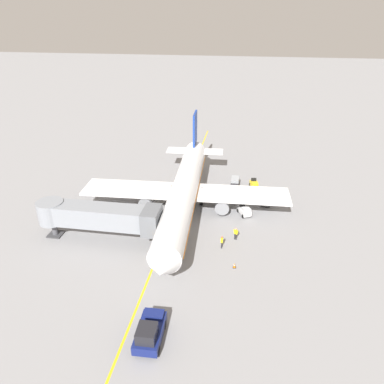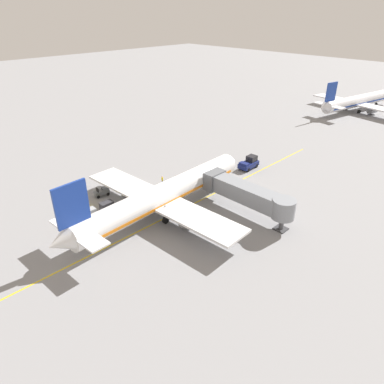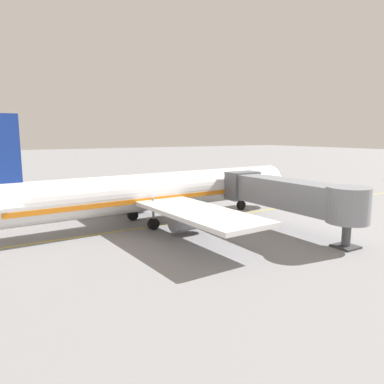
{
  "view_description": "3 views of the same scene",
  "coord_description": "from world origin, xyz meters",
  "px_view_note": "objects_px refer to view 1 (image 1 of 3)",
  "views": [
    {
      "loc": [
        -9.57,
        44.22,
        26.28
      ],
      "look_at": [
        -2.59,
        0.65,
        3.84
      ],
      "focal_mm": 33.57,
      "sensor_mm": 36.0,
      "label": 1
    },
    {
      "loc": [
        35.4,
        -31.22,
        28.87
      ],
      "look_at": [
        1.14,
        3.04,
        3.19
      ],
      "focal_mm": 32.94,
      "sensor_mm": 36.0,
      "label": 2
    },
    {
      "loc": [
        31.77,
        -16.94,
        9.01
      ],
      "look_at": [
        -0.97,
        3.06,
        2.89
      ],
      "focal_mm": 33.92,
      "sensor_mm": 36.0,
      "label": 3
    }
  ],
  "objects_px": {
    "jet_bridge": "(98,216)",
    "ground_crew_loader": "(236,233)",
    "baggage_cart_second_in_train": "(235,181)",
    "ground_crew_wing_walker": "(222,241)",
    "baggage_tug_lead": "(254,185)",
    "safety_cone_nose_left": "(234,265)",
    "baggage_tug_trailing": "(266,200)",
    "pushback_tractor": "(149,332)",
    "baggage_tug_spare": "(244,210)",
    "baggage_cart_front": "(234,190)",
    "parked_airliner": "(184,190)"
  },
  "relations": [
    {
      "from": "jet_bridge",
      "to": "ground_crew_loader",
      "type": "height_order",
      "value": "jet_bridge"
    },
    {
      "from": "baggage_cart_second_in_train",
      "to": "ground_crew_wing_walker",
      "type": "xyz_separation_m",
      "value": [
        0.7,
        17.58,
        0.0
      ]
    },
    {
      "from": "baggage_tug_lead",
      "to": "safety_cone_nose_left",
      "type": "distance_m",
      "value": 20.86
    },
    {
      "from": "jet_bridge",
      "to": "safety_cone_nose_left",
      "type": "bearing_deg",
      "value": 170.06
    },
    {
      "from": "baggage_tug_lead",
      "to": "baggage_tug_trailing",
      "type": "relative_size",
      "value": 1.0
    },
    {
      "from": "pushback_tractor",
      "to": "baggage_tug_trailing",
      "type": "xyz_separation_m",
      "value": [
        -10.77,
        -27.14,
        -0.39
      ]
    },
    {
      "from": "pushback_tractor",
      "to": "ground_crew_loader",
      "type": "bearing_deg",
      "value": -111.32
    },
    {
      "from": "baggage_tug_spare",
      "to": "ground_crew_loader",
      "type": "distance_m",
      "value": 6.47
    },
    {
      "from": "baggage_cart_front",
      "to": "baggage_cart_second_in_train",
      "type": "xyz_separation_m",
      "value": [
        -0.01,
        -3.17,
        0.0
      ]
    },
    {
      "from": "parked_airliner",
      "to": "baggage_tug_trailing",
      "type": "bearing_deg",
      "value": -163.28
    },
    {
      "from": "baggage_tug_lead",
      "to": "baggage_cart_front",
      "type": "bearing_deg",
      "value": 41.2
    },
    {
      "from": "ground_crew_wing_walker",
      "to": "safety_cone_nose_left",
      "type": "xyz_separation_m",
      "value": [
        -1.77,
        3.59,
        -0.66
      ]
    },
    {
      "from": "parked_airliner",
      "to": "jet_bridge",
      "type": "bearing_deg",
      "value": 44.76
    },
    {
      "from": "baggage_cart_front",
      "to": "jet_bridge",
      "type": "bearing_deg",
      "value": 42.93
    },
    {
      "from": "baggage_tug_lead",
      "to": "baggage_tug_trailing",
      "type": "distance_m",
      "value": 5.34
    },
    {
      "from": "ground_crew_loader",
      "to": "baggage_tug_trailing",
      "type": "bearing_deg",
      "value": -112.2
    },
    {
      "from": "baggage_tug_spare",
      "to": "ground_crew_wing_walker",
      "type": "xyz_separation_m",
      "value": [
        2.51,
        8.5,
        0.24
      ]
    },
    {
      "from": "baggage_tug_spare",
      "to": "baggage_tug_lead",
      "type": "bearing_deg",
      "value": -98.67
    },
    {
      "from": "jet_bridge",
      "to": "ground_crew_wing_walker",
      "type": "bearing_deg",
      "value": -177.85
    },
    {
      "from": "baggage_tug_trailing",
      "to": "baggage_cart_second_in_train",
      "type": "distance_m",
      "value": 7.38
    },
    {
      "from": "parked_airliner",
      "to": "baggage_cart_second_in_train",
      "type": "distance_m",
      "value": 11.55
    },
    {
      "from": "jet_bridge",
      "to": "ground_crew_loader",
      "type": "xyz_separation_m",
      "value": [
        -17.01,
        -2.68,
        -2.5
      ]
    },
    {
      "from": "jet_bridge",
      "to": "ground_crew_wing_walker",
      "type": "distance_m",
      "value": 15.64
    },
    {
      "from": "baggage_tug_trailing",
      "to": "baggage_tug_spare",
      "type": "bearing_deg",
      "value": 49.01
    },
    {
      "from": "baggage_tug_spare",
      "to": "safety_cone_nose_left",
      "type": "distance_m",
      "value": 12.12
    },
    {
      "from": "baggage_cart_front",
      "to": "safety_cone_nose_left",
      "type": "height_order",
      "value": "baggage_cart_front"
    },
    {
      "from": "ground_crew_wing_walker",
      "to": "jet_bridge",
      "type": "bearing_deg",
      "value": 2.15
    },
    {
      "from": "baggage_tug_spare",
      "to": "ground_crew_loader",
      "type": "height_order",
      "value": "ground_crew_loader"
    },
    {
      "from": "jet_bridge",
      "to": "baggage_tug_trailing",
      "type": "relative_size",
      "value": 5.94
    },
    {
      "from": "parked_airliner",
      "to": "pushback_tractor",
      "type": "relative_size",
      "value": 8.36
    },
    {
      "from": "baggage_tug_trailing",
      "to": "baggage_cart_front",
      "type": "xyz_separation_m",
      "value": [
        5.0,
        -2.26,
        0.24
      ]
    },
    {
      "from": "pushback_tractor",
      "to": "baggage_cart_front",
      "type": "bearing_deg",
      "value": -101.11
    },
    {
      "from": "baggage_cart_second_in_train",
      "to": "ground_crew_loader",
      "type": "relative_size",
      "value": 1.72
    },
    {
      "from": "parked_airliner",
      "to": "baggage_tug_lead",
      "type": "bearing_deg",
      "value": -139.44
    },
    {
      "from": "pushback_tractor",
      "to": "baggage_cart_front",
      "type": "relative_size",
      "value": 1.53
    },
    {
      "from": "parked_airliner",
      "to": "baggage_tug_lead",
      "type": "relative_size",
      "value": 14.11
    },
    {
      "from": "safety_cone_nose_left",
      "to": "baggage_tug_lead",
      "type": "bearing_deg",
      "value": -95.68
    },
    {
      "from": "parked_airliner",
      "to": "baggage_tug_trailing",
      "type": "distance_m",
      "value": 12.64
    },
    {
      "from": "baggage_cart_front",
      "to": "ground_crew_wing_walker",
      "type": "relative_size",
      "value": 1.72
    },
    {
      "from": "parked_airliner",
      "to": "baggage_tug_trailing",
      "type": "relative_size",
      "value": 14.04
    },
    {
      "from": "parked_airliner",
      "to": "baggage_cart_front",
      "type": "bearing_deg",
      "value": -139.73
    },
    {
      "from": "jet_bridge",
      "to": "baggage_tug_trailing",
      "type": "height_order",
      "value": "jet_bridge"
    },
    {
      "from": "pushback_tractor",
      "to": "baggage_tug_spare",
      "type": "distance_m",
      "value": 24.7
    },
    {
      "from": "baggage_tug_lead",
      "to": "ground_crew_wing_walker",
      "type": "height_order",
      "value": "ground_crew_wing_walker"
    },
    {
      "from": "parked_airliner",
      "to": "baggage_tug_spare",
      "type": "distance_m",
      "value": 9.05
    },
    {
      "from": "parked_airliner",
      "to": "baggage_tug_trailing",
      "type": "height_order",
      "value": "parked_airliner"
    },
    {
      "from": "baggage_tug_lead",
      "to": "baggage_cart_second_in_train",
      "type": "height_order",
      "value": "baggage_tug_lead"
    },
    {
      "from": "baggage_tug_lead",
      "to": "baggage_cart_front",
      "type": "xyz_separation_m",
      "value": [
        3.15,
        2.76,
        0.24
      ]
    },
    {
      "from": "baggage_tug_spare",
      "to": "ground_crew_wing_walker",
      "type": "height_order",
      "value": "ground_crew_wing_walker"
    },
    {
      "from": "baggage_tug_lead",
      "to": "baggage_tug_trailing",
      "type": "height_order",
      "value": "same"
    }
  ]
}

